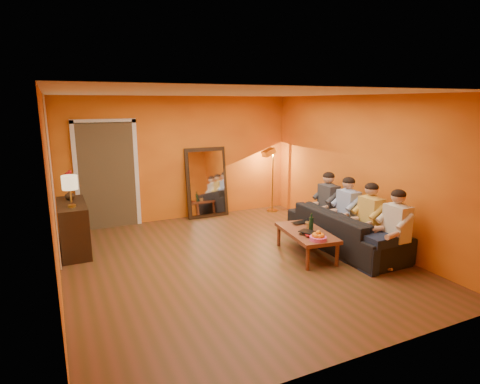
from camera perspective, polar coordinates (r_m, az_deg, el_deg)
name	(u,v)px	position (r m, az deg, el deg)	size (l,w,h in m)	color
room_shell	(224,177)	(6.41, -2.33, 2.09)	(5.00, 5.50, 2.60)	brown
white_accent	(52,175)	(7.28, -25.21, 2.16)	(0.02, 1.90, 2.58)	white
doorway_recess	(107,175)	(8.44, -18.45, 2.30)	(1.06, 0.30, 2.10)	#3F2D19
door_jamb_left	(76,178)	(8.27, -22.26, 1.81)	(0.08, 0.06, 2.20)	white
door_jamb_right	(137,174)	(8.40, -14.50, 2.51)	(0.08, 0.06, 2.20)	white
door_header	(103,121)	(8.20, -18.87, 9.53)	(1.22, 0.06, 0.08)	white
mirror_frame	(207,182)	(8.77, -4.77, 1.36)	(0.92, 0.06, 1.52)	black
mirror_glass	(207,183)	(8.74, -4.68, 1.31)	(0.78, 0.02, 1.36)	white
sideboard	(73,228)	(7.28, -22.62, -4.69)	(0.44, 1.18, 0.85)	black
table_lamp	(71,191)	(6.82, -22.96, 0.07)	(0.24, 0.24, 0.51)	beige
sofa	(345,229)	(7.17, 14.67, -5.14)	(0.89, 2.29, 0.67)	black
coffee_table	(306,243)	(6.72, 9.37, -7.20)	(0.62, 1.22, 0.42)	brown
floor_lamp	(273,181)	(9.16, 4.67, 1.59)	(0.30, 0.24, 1.44)	gold
dog	(377,247)	(6.48, 18.93, -7.40)	(0.36, 0.56, 0.65)	#8F6140
person_far_left	(396,229)	(6.49, 21.36, -4.95)	(0.70, 0.44, 1.22)	beige
person_mid_left	(370,220)	(6.85, 18.04, -3.76)	(0.70, 0.44, 1.22)	gold
person_mid_right	(348,211)	(7.25, 15.08, -2.69)	(0.70, 0.44, 1.22)	#8CA5D9
person_far_right	(328,204)	(7.66, 12.44, -1.73)	(0.70, 0.44, 1.22)	#36373B
fruit_bowl	(318,235)	(6.23, 11.06, -6.07)	(0.26, 0.26, 0.16)	#EE54A4
wine_bottle	(311,222)	(6.60, 10.09, -4.27)	(0.07, 0.07, 0.31)	black
tumbler	(308,225)	(6.80, 9.71, -4.66)	(0.11, 0.11, 0.10)	#B27F3F
laptop	(304,223)	(7.02, 9.03, -4.38)	(0.37, 0.24, 0.03)	black
book_lower	(304,236)	(6.40, 9.13, -6.14)	(0.16, 0.22, 0.02)	black
book_mid	(304,234)	(6.41, 9.16, -5.94)	(0.17, 0.23, 0.02)	#9D1112
book_upper	(305,233)	(6.38, 9.19, -5.82)	(0.19, 0.25, 0.02)	black
vase	(70,195)	(7.40, -23.06, -0.37)	(0.16, 0.16, 0.17)	black
flowers	(68,178)	(7.34, -23.26, 1.83)	(0.17, 0.17, 0.51)	#9D1112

